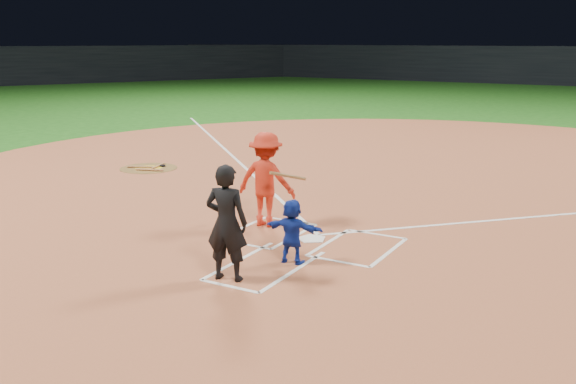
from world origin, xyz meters
The scene contains 13 objects.
ground centered at (0.00, 0.00, 0.00)m, with size 120.00×120.00×0.00m, color #195214.
home_plate_dirt centered at (0.00, 6.00, 0.01)m, with size 28.00×28.00×0.01m, color #9C5133.
home_plate centered at (0.00, 0.00, 0.02)m, with size 0.60×0.60×0.02m, color white.
on_deck_circle centered at (-7.47, 3.80, 0.02)m, with size 1.70×1.70×0.01m, color brown.
on_deck_logo centered at (-7.47, 3.80, 0.02)m, with size 0.80×0.80×0.00m, color gold.
on_deck_bat_a centered at (-7.32, 4.05, 0.05)m, with size 0.06×0.06×0.84m, color #A56C3C.
on_deck_bat_b centered at (-7.67, 3.70, 0.05)m, with size 0.06×0.06×0.84m, color brown.
on_deck_bat_c centered at (-7.17, 3.50, 0.05)m, with size 0.06×0.06×0.84m, color #A5673C.
bat_weight_donut centered at (-7.27, 4.20, 0.05)m, with size 0.19×0.19×0.05m, color black.
catcher centered at (0.32, -1.35, 0.58)m, with size 1.05×0.33×1.13m, color #132C9F.
umpire centered at (-0.20, -2.55, 0.96)m, with size 0.69×0.45×1.89m, color black.
chalk_markings centered at (0.00, 5.29, 0.01)m, with size 28.35×17.32×0.01m.
batter_at_plate centered at (-1.27, 0.40, 0.98)m, with size 1.49×0.96×1.94m.
Camera 1 is at (5.43, -10.55, 3.79)m, focal length 40.00 mm.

